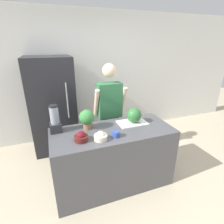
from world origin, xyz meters
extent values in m
plane|color=beige|center=(0.00, 0.00, 0.00)|extent=(14.00, 14.00, 0.00)
cube|color=white|center=(0.00, 2.04, 1.30)|extent=(8.00, 0.06, 2.60)
cube|color=#4C4C51|center=(0.00, 0.36, 0.44)|extent=(1.65, 0.71, 0.88)
cube|color=#232328|center=(-0.72, 1.66, 0.88)|extent=(0.80, 0.67, 1.77)
cylinder|color=gray|center=(-0.48, 1.31, 1.06)|extent=(0.02, 0.02, 0.62)
cube|color=#333338|center=(0.17, 0.99, 0.40)|extent=(0.29, 0.18, 0.81)
cube|color=#337247|center=(0.17, 0.99, 1.10)|extent=(0.39, 0.22, 0.57)
sphere|color=beige|center=(0.17, 0.99, 1.58)|extent=(0.22, 0.22, 0.22)
cylinder|color=beige|center=(-0.06, 0.95, 1.09)|extent=(0.07, 0.23, 0.48)
cylinder|color=beige|center=(0.40, 0.95, 1.09)|extent=(0.07, 0.23, 0.48)
cube|color=white|center=(0.34, 0.47, 0.89)|extent=(0.42, 0.27, 0.01)
sphere|color=#2D6B33|center=(0.37, 0.47, 1.00)|extent=(0.22, 0.22, 0.22)
cylinder|color=#511E19|center=(-0.45, 0.23, 0.91)|extent=(0.17, 0.17, 0.07)
sphere|color=maroon|center=(-0.45, 0.23, 0.95)|extent=(0.11, 0.11, 0.11)
cylinder|color=beige|center=(-0.23, 0.17, 0.91)|extent=(0.16, 0.16, 0.06)
sphere|color=white|center=(-0.23, 0.17, 0.94)|extent=(0.10, 0.10, 0.10)
cylinder|color=#334C9E|center=(-0.03, 0.18, 0.92)|extent=(0.10, 0.10, 0.07)
cube|color=#28282D|center=(-0.72, 0.58, 0.94)|extent=(0.15, 0.15, 0.12)
cylinder|color=gray|center=(-0.72, 0.58, 1.11)|extent=(0.11, 0.11, 0.23)
cylinder|color=black|center=(-0.72, 0.58, 1.24)|extent=(0.11, 0.11, 0.02)
cylinder|color=#996647|center=(-0.31, 0.52, 0.92)|extent=(0.11, 0.11, 0.08)
sphere|color=#387F3D|center=(-0.31, 0.52, 1.05)|extent=(0.20, 0.20, 0.20)
camera|label=1|loc=(-0.73, -1.61, 1.98)|focal=28.00mm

